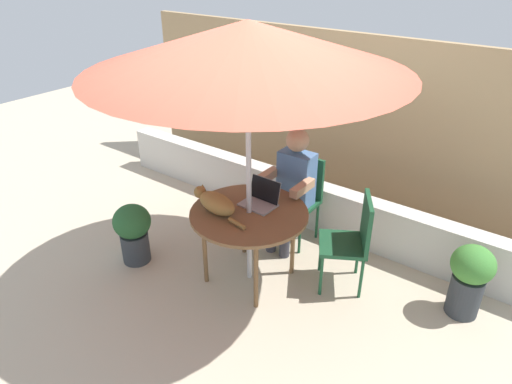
{
  "coord_description": "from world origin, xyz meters",
  "views": [
    {
      "loc": [
        2.04,
        -2.66,
        2.72
      ],
      "look_at": [
        0.0,
        0.1,
        0.85
      ],
      "focal_mm": 32.09,
      "sensor_mm": 36.0,
      "label": 1
    }
  ],
  "objects_px": {
    "chair_occupied": "(300,192)",
    "potted_plant_near_fence": "(133,230)",
    "person_seated": "(292,183)",
    "patio_umbrella": "(248,46)",
    "potted_plant_by_chair": "(470,277)",
    "cat": "(215,203)",
    "laptop": "(262,197)",
    "chair_empty": "(353,236)",
    "patio_table": "(249,218)"
  },
  "relations": [
    {
      "from": "patio_table",
      "to": "chair_occupied",
      "type": "distance_m",
      "value": 0.86
    },
    {
      "from": "person_seated",
      "to": "laptop",
      "type": "relative_size",
      "value": 4.0
    },
    {
      "from": "cat",
      "to": "person_seated",
      "type": "bearing_deg",
      "value": 74.06
    },
    {
      "from": "patio_umbrella",
      "to": "potted_plant_by_chair",
      "type": "relative_size",
      "value": 3.73
    },
    {
      "from": "patio_umbrella",
      "to": "cat",
      "type": "xyz_separation_m",
      "value": [
        -0.24,
        -0.16,
        -1.29
      ]
    },
    {
      "from": "person_seated",
      "to": "patio_umbrella",
      "type": "bearing_deg",
      "value": -90.0
    },
    {
      "from": "person_seated",
      "to": "potted_plant_by_chair",
      "type": "bearing_deg",
      "value": -0.17
    },
    {
      "from": "potted_plant_by_chair",
      "to": "cat",
      "type": "bearing_deg",
      "value": -156.57
    },
    {
      "from": "chair_empty",
      "to": "cat",
      "type": "xyz_separation_m",
      "value": [
        -1.02,
        -0.61,
        0.27
      ]
    },
    {
      "from": "chair_occupied",
      "to": "cat",
      "type": "relative_size",
      "value": 1.38
    },
    {
      "from": "person_seated",
      "to": "potted_plant_near_fence",
      "type": "bearing_deg",
      "value": -132.53
    },
    {
      "from": "laptop",
      "to": "potted_plant_by_chair",
      "type": "bearing_deg",
      "value": 16.42
    },
    {
      "from": "cat",
      "to": "potted_plant_by_chair",
      "type": "xyz_separation_m",
      "value": [
        1.94,
        0.84,
        -0.42
      ]
    },
    {
      "from": "patio_umbrella",
      "to": "potted_plant_by_chair",
      "type": "distance_m",
      "value": 2.51
    },
    {
      "from": "laptop",
      "to": "potted_plant_near_fence",
      "type": "relative_size",
      "value": 0.51
    },
    {
      "from": "cat",
      "to": "patio_umbrella",
      "type": "bearing_deg",
      "value": 33.22
    },
    {
      "from": "chair_occupied",
      "to": "person_seated",
      "type": "distance_m",
      "value": 0.23
    },
    {
      "from": "chair_empty",
      "to": "potted_plant_by_chair",
      "type": "height_order",
      "value": "chair_empty"
    },
    {
      "from": "potted_plant_by_chair",
      "to": "laptop",
      "type": "bearing_deg",
      "value": -163.58
    },
    {
      "from": "person_seated",
      "to": "potted_plant_near_fence",
      "type": "height_order",
      "value": "person_seated"
    },
    {
      "from": "cat",
      "to": "patio_table",
      "type": "bearing_deg",
      "value": 33.22
    },
    {
      "from": "potted_plant_by_chair",
      "to": "patio_umbrella",
      "type": "bearing_deg",
      "value": -158.1
    },
    {
      "from": "patio_umbrella",
      "to": "laptop",
      "type": "bearing_deg",
      "value": 90.22
    },
    {
      "from": "patio_table",
      "to": "potted_plant_by_chair",
      "type": "height_order",
      "value": "patio_table"
    },
    {
      "from": "patio_table",
      "to": "chair_occupied",
      "type": "bearing_deg",
      "value": 90.0
    },
    {
      "from": "chair_empty",
      "to": "potted_plant_by_chair",
      "type": "bearing_deg",
      "value": 14.25
    },
    {
      "from": "patio_table",
      "to": "laptop",
      "type": "bearing_deg",
      "value": 90.22
    },
    {
      "from": "chair_empty",
      "to": "potted_plant_by_chair",
      "type": "relative_size",
      "value": 1.36
    },
    {
      "from": "cat",
      "to": "potted_plant_near_fence",
      "type": "relative_size",
      "value": 1.07
    },
    {
      "from": "patio_table",
      "to": "person_seated",
      "type": "relative_size",
      "value": 0.83
    },
    {
      "from": "patio_umbrella",
      "to": "chair_occupied",
      "type": "height_order",
      "value": "patio_umbrella"
    },
    {
      "from": "chair_occupied",
      "to": "potted_plant_by_chair",
      "type": "relative_size",
      "value": 1.36
    },
    {
      "from": "chair_empty",
      "to": "person_seated",
      "type": "xyz_separation_m",
      "value": [
        -0.78,
        0.24,
        0.17
      ]
    },
    {
      "from": "chair_empty",
      "to": "laptop",
      "type": "distance_m",
      "value": 0.86
    },
    {
      "from": "chair_occupied",
      "to": "potted_plant_near_fence",
      "type": "height_order",
      "value": "chair_occupied"
    },
    {
      "from": "patio_umbrella",
      "to": "person_seated",
      "type": "bearing_deg",
      "value": 90.0
    },
    {
      "from": "patio_umbrella",
      "to": "cat",
      "type": "distance_m",
      "value": 1.33
    },
    {
      "from": "chair_occupied",
      "to": "chair_empty",
      "type": "relative_size",
      "value": 1.0
    },
    {
      "from": "patio_umbrella",
      "to": "chair_empty",
      "type": "xyz_separation_m",
      "value": [
        0.78,
        0.45,
        -1.56
      ]
    },
    {
      "from": "person_seated",
      "to": "chair_occupied",
      "type": "bearing_deg",
      "value": 90.0
    },
    {
      "from": "person_seated",
      "to": "laptop",
      "type": "height_order",
      "value": "person_seated"
    },
    {
      "from": "patio_umbrella",
      "to": "potted_plant_by_chair",
      "type": "xyz_separation_m",
      "value": [
        1.7,
        0.68,
        -1.71
      ]
    },
    {
      "from": "chair_occupied",
      "to": "person_seated",
      "type": "relative_size",
      "value": 0.72
    },
    {
      "from": "chair_empty",
      "to": "person_seated",
      "type": "relative_size",
      "value": 0.72
    },
    {
      "from": "cat",
      "to": "potted_plant_near_fence",
      "type": "distance_m",
      "value": 0.96
    },
    {
      "from": "laptop",
      "to": "patio_table",
      "type": "bearing_deg",
      "value": -89.78
    },
    {
      "from": "potted_plant_by_chair",
      "to": "chair_empty",
      "type": "bearing_deg",
      "value": -165.75
    },
    {
      "from": "potted_plant_near_fence",
      "to": "potted_plant_by_chair",
      "type": "xyz_separation_m",
      "value": [
        2.74,
        1.13,
        0.03
      ]
    },
    {
      "from": "chair_occupied",
      "to": "laptop",
      "type": "distance_m",
      "value": 0.71
    },
    {
      "from": "person_seated",
      "to": "laptop",
      "type": "bearing_deg",
      "value": -90.08
    }
  ]
}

